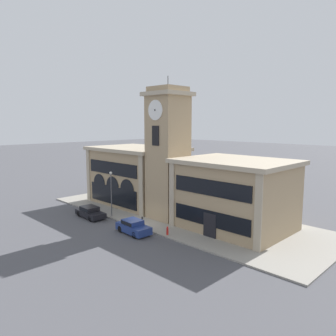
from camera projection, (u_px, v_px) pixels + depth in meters
ground_plane at (136, 228)px, 35.65m from camera, size 300.00×300.00×0.00m
sidewalk_kerb at (178, 215)px, 40.37m from camera, size 37.11×13.47×0.15m
clock_tower at (168, 154)px, 38.03m from camera, size 4.54×4.54×16.58m
town_hall_left_wing at (137, 175)px, 46.01m from camera, size 13.03×9.19×7.98m
town_hall_right_wing at (235, 194)px, 34.77m from camera, size 11.78×9.19×7.52m
parked_car_near at (90, 212)px, 39.42m from camera, size 4.55×2.05×1.33m
parked_car_mid at (133, 226)px, 33.69m from camera, size 4.11×2.00×1.43m
street_lamp at (111, 187)px, 39.08m from camera, size 0.36×0.36×5.44m
bollard at (142, 221)px, 35.64m from camera, size 0.18×0.18×1.06m
fire_hydrant at (167, 231)px, 32.85m from camera, size 0.22×0.22×0.87m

